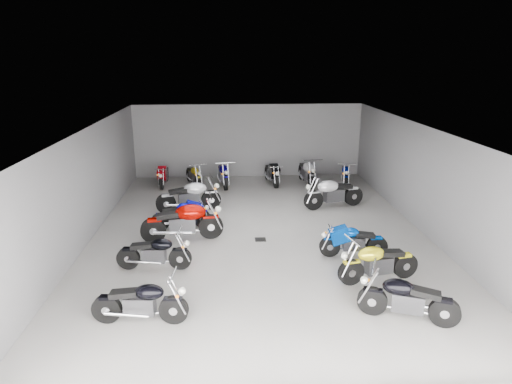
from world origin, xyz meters
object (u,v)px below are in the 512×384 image
motorcycle_back_a (164,175)px  motorcycle_back_f (345,174)px  motorcycle_right_f (333,193)px  motorcycle_left_a (141,302)px  motorcycle_right_b (378,262)px  motorcycle_left_d (183,222)px  motorcycle_back_d (272,173)px  motorcycle_left_c (155,252)px  motorcycle_back_e (307,172)px  drain_grate (260,239)px  motorcycle_left_e (182,215)px  motorcycle_back_b (194,175)px  motorcycle_left_f (190,196)px  motorcycle_right_c (353,241)px  motorcycle_back_c (223,174)px  motorcycle_right_a (407,299)px

motorcycle_back_a → motorcycle_back_f: 7.60m
motorcycle_right_f → motorcycle_left_a: bearing=126.6°
motorcycle_left_a → motorcycle_right_b: (5.31, 1.45, 0.03)m
motorcycle_left_d → motorcycle_back_a: motorcycle_left_d is taller
motorcycle_back_d → motorcycle_left_a: bearing=61.5°
motorcycle_left_c → motorcycle_right_f: bearing=133.7°
motorcycle_right_f → motorcycle_back_e: (-0.40, 3.11, -0.01)m
drain_grate → motorcycle_back_a: size_ratio=0.17×
motorcycle_right_f → motorcycle_back_a: motorcycle_right_f is taller
motorcycle_left_d → motorcycle_back_e: bearing=134.5°
motorcycle_right_f → motorcycle_left_e: bearing=93.3°
drain_grate → motorcycle_right_b: 3.81m
motorcycle_right_b → motorcycle_back_f: size_ratio=1.08×
motorcycle_right_b → motorcycle_back_a: bearing=23.7°
motorcycle_left_a → motorcycle_back_b: (0.36, 10.28, -0.02)m
drain_grate → motorcycle_left_d: size_ratio=0.13×
motorcycle_right_f → motorcycle_back_e: 3.14m
motorcycle_left_f → motorcycle_right_c: motorcycle_left_f is taller
motorcycle_left_f → motorcycle_back_f: 6.96m
motorcycle_back_a → motorcycle_back_d: 4.52m
drain_grate → motorcycle_left_d: 2.32m
drain_grate → motorcycle_back_a: motorcycle_back_a is taller
motorcycle_left_a → motorcycle_left_e: size_ratio=1.06×
motorcycle_right_c → motorcycle_back_a: (-5.98, 7.42, 0.01)m
motorcycle_left_d → motorcycle_back_f: 8.44m
motorcycle_left_a → motorcycle_left_c: (-0.09, 2.45, -0.01)m
motorcycle_right_b → motorcycle_back_c: (-3.71, 8.68, 0.01)m
motorcycle_left_d → motorcycle_back_f: size_ratio=1.27×
motorcycle_left_f → motorcycle_back_e: size_ratio=1.01×
motorcycle_left_c → motorcycle_back_e: size_ratio=0.86×
motorcycle_left_a → motorcycle_left_c: 2.45m
motorcycle_right_a → motorcycle_back_e: bearing=23.8°
motorcycle_left_e → motorcycle_right_a: 7.46m
motorcycle_back_b → motorcycle_back_c: motorcycle_back_c is taller
motorcycle_right_a → motorcycle_left_d: bearing=69.5°
motorcycle_left_d → motorcycle_right_f: bearing=111.3°
motorcycle_right_f → motorcycle_back_f: motorcycle_right_f is taller
motorcycle_left_d → motorcycle_right_c: motorcycle_left_d is taller
drain_grate → motorcycle_back_c: motorcycle_back_c is taller
motorcycle_left_e → motorcycle_right_a: size_ratio=0.96×
motorcycle_left_a → motorcycle_left_f: 6.96m
motorcycle_left_a → motorcycle_left_f: size_ratio=0.87×
motorcycle_back_a → motorcycle_right_a: bearing=121.3°
motorcycle_left_f → motorcycle_back_e: (4.65, 3.17, -0.01)m
motorcycle_left_d → motorcycle_back_d: 6.75m
motorcycle_back_c → motorcycle_back_a: bearing=-11.6°
motorcycle_back_c → motorcycle_back_e: 3.50m
motorcycle_left_f → motorcycle_right_a: motorcycle_left_f is taller
motorcycle_back_d → motorcycle_back_f: (3.07, -0.28, -0.02)m
motorcycle_back_f → motorcycle_back_c: bearing=10.0°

